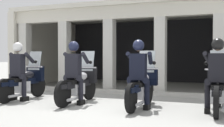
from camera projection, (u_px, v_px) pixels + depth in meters
The scene contains 11 objects.
ground_plane at pixel (140, 92), 9.81m from camera, with size 80.00×80.00×0.00m, color #999993.
station_building at pixel (153, 38), 12.15m from camera, with size 10.00×5.13×3.07m.
kerb_strip at pixel (129, 92), 9.39m from camera, with size 9.50×0.24×0.12m, color #B7B5AD.
motorcycle_far_left at pixel (25, 81), 8.25m from camera, with size 0.62×2.04×1.35m.
police_officer_far_left at pixel (18, 66), 7.97m from camera, with size 0.63×0.61×1.58m.
motorcycle_center_left at pixel (79, 83), 7.64m from camera, with size 0.62×2.04×1.35m.
police_officer_center_left at pixel (74, 67), 7.37m from camera, with size 0.63×0.61×1.58m.
motorcycle_center_right at pixel (142, 86), 6.97m from camera, with size 0.62×2.04×1.35m.
police_officer_center_right at pixel (139, 68), 6.70m from camera, with size 0.63×0.61×1.58m.
motorcycle_far_right at pixel (218, 89), 6.42m from camera, with size 0.62×2.04×1.35m.
police_officer_far_right at pixel (218, 69), 6.15m from camera, with size 0.63×0.61×1.58m.
Camera 1 is at (2.78, -6.43, 1.21)m, focal length 47.24 mm.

